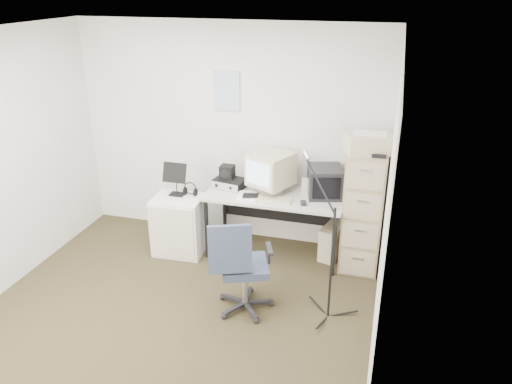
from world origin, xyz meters
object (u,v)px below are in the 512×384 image
(desk, at_px, (275,224))
(side_cart, at_px, (179,225))
(filing_cabinet, at_px, (363,209))
(office_chair, at_px, (245,265))

(desk, bearing_deg, side_cart, -165.77)
(filing_cabinet, distance_m, office_chair, 1.50)
(filing_cabinet, xyz_separation_m, side_cart, (-1.99, -0.29, -0.32))
(desk, relative_size, office_chair, 1.58)
(filing_cabinet, height_order, office_chair, filing_cabinet)
(filing_cabinet, height_order, side_cart, filing_cabinet)
(desk, distance_m, office_chair, 1.10)
(filing_cabinet, distance_m, desk, 0.99)
(office_chair, distance_m, side_cart, 1.32)
(office_chair, height_order, side_cart, office_chair)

